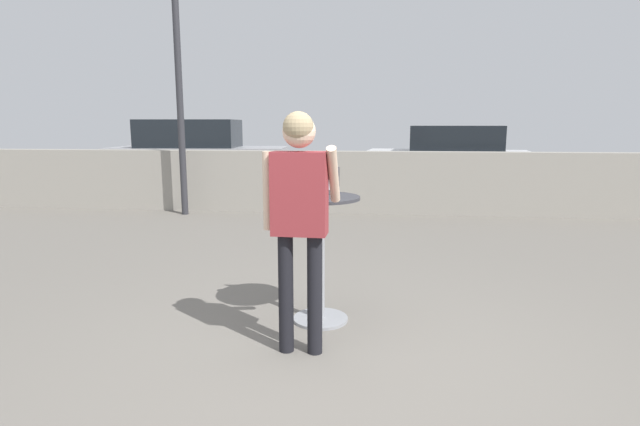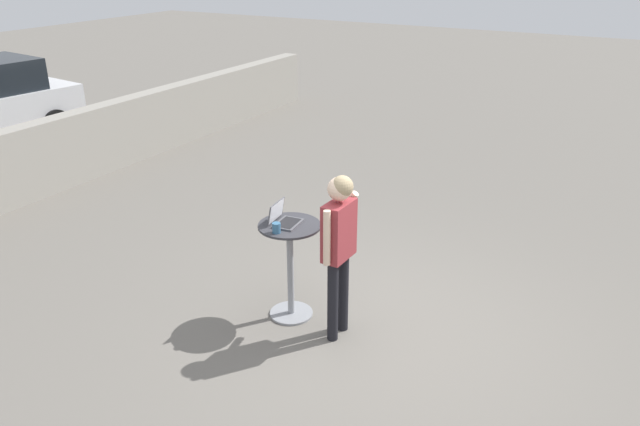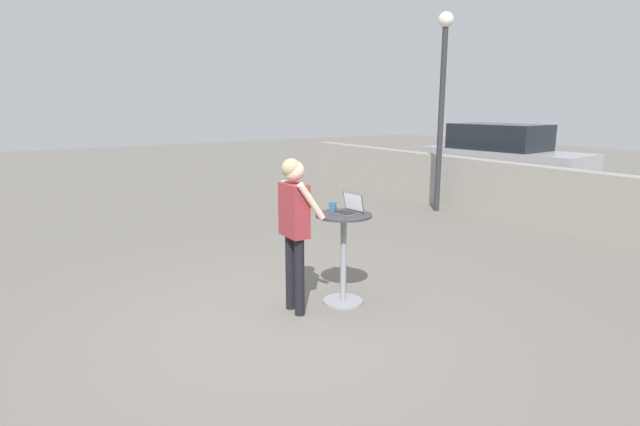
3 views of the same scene
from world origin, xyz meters
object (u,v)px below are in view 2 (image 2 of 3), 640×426
cafe_table (290,260)px  coffee_mug (276,228)px  laptop (284,219)px  standing_person (339,237)px

cafe_table → coffee_mug: bearing=177.8°
laptop → standing_person: bearing=-96.4°
standing_person → cafe_table: bearing=82.5°
cafe_table → laptop: bearing=94.2°
cafe_table → laptop: (-0.00, 0.06, 0.46)m
cafe_table → standing_person: size_ratio=0.62×
cafe_table → standing_person: bearing=-97.5°
laptop → coffee_mug: (-0.22, -0.06, 0.00)m
cafe_table → coffee_mug: coffee_mug is taller
coffee_mug → standing_person: size_ratio=0.07×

